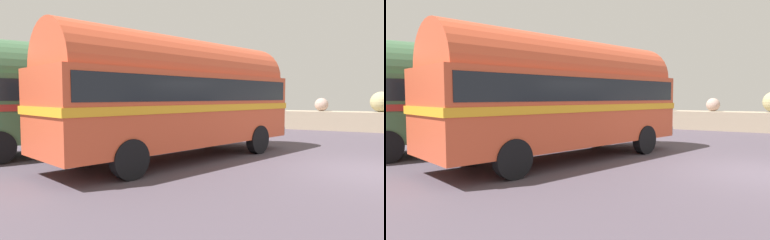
# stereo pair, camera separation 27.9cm
# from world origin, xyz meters

# --- Properties ---
(ground) EXTENTS (32.00, 26.00, 0.02)m
(ground) POSITION_xyz_m (0.00, 0.00, 0.01)
(ground) COLOR #4C424E
(breakwater) EXTENTS (31.36, 1.92, 2.39)m
(breakwater) POSITION_xyz_m (0.23, 11.79, 0.71)
(breakwater) COLOR tan
(breakwater) RESTS_ON ground
(vintage_coach) EXTENTS (4.91, 8.90, 3.70)m
(vintage_coach) POSITION_xyz_m (-5.34, -0.66, 2.05)
(vintage_coach) COLOR black
(vintage_coach) RESTS_ON ground
(second_coach) EXTENTS (6.03, 8.73, 3.70)m
(second_coach) POSITION_xyz_m (-9.37, -0.90, 2.05)
(second_coach) COLOR black
(second_coach) RESTS_ON ground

